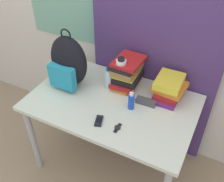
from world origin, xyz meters
TOP-DOWN VIEW (x-y plane):
  - wall_back at (-0.00, 0.87)m, footprint 6.00×0.06m
  - curtain_blue at (0.16, 0.81)m, footprint 1.05×0.04m
  - desk at (0.00, 0.39)m, footprint 1.24×0.78m
  - backpack at (-0.40, 0.43)m, footprint 0.31×0.22m
  - book_stack_left at (0.01, 0.63)m, footprint 0.22×0.30m
  - book_stack_center at (0.35, 0.63)m, footprint 0.24×0.26m
  - water_bottle at (-0.10, 0.52)m, footprint 0.06×0.06m
  - sports_bottle at (-0.01, 0.56)m, footprint 0.08×0.08m
  - sunscreen_bottle at (0.16, 0.39)m, footprint 0.05×0.05m
  - cell_phone at (0.02, 0.16)m, footprint 0.08×0.11m
  - sunglasses_case at (0.23, 0.48)m, footprint 0.15×0.06m
  - wristwatch at (0.16, 0.16)m, footprint 0.04×0.09m

SIDE VIEW (x-z plane):
  - desk at x=0.00m, z-range 0.28..1.02m
  - wristwatch at x=0.16m, z-range 0.73..0.75m
  - cell_phone at x=0.02m, z-range 0.74..0.75m
  - sunglasses_case at x=0.23m, z-range 0.74..0.77m
  - sunscreen_bottle at x=0.16m, z-range 0.73..0.87m
  - book_stack_center at x=0.35m, z-range 0.74..0.91m
  - water_bottle at x=-0.10m, z-range 0.73..0.92m
  - book_stack_left at x=0.01m, z-range 0.74..0.97m
  - sports_bottle at x=-0.01m, z-range 0.73..1.01m
  - backpack at x=-0.40m, z-range 0.70..1.18m
  - curtain_blue at x=0.16m, z-range 0.00..2.50m
  - wall_back at x=0.00m, z-range 0.00..2.50m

